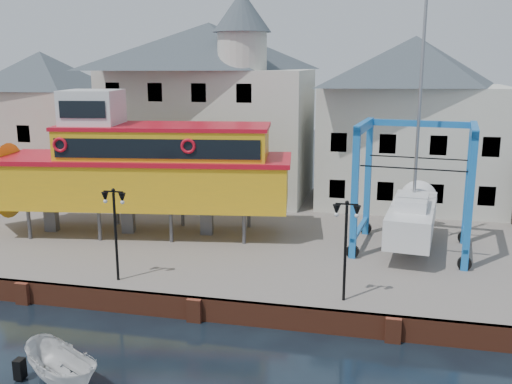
# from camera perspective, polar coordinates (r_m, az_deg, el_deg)

# --- Properties ---
(ground) EXTENTS (140.00, 140.00, 0.00)m
(ground) POSITION_cam_1_polar(r_m,az_deg,el_deg) (24.42, -6.10, -12.69)
(ground) COLOR black
(ground) RESTS_ON ground
(hardstanding) EXTENTS (44.00, 22.00, 1.00)m
(hardstanding) POSITION_cam_1_polar(r_m,az_deg,el_deg) (34.13, -0.14, -4.20)
(hardstanding) COLOR slate
(hardstanding) RESTS_ON ground
(quay_wall) EXTENTS (44.00, 0.47, 1.00)m
(quay_wall) POSITION_cam_1_polar(r_m,az_deg,el_deg) (24.30, -6.05, -11.52)
(quay_wall) COLOR brown
(quay_wall) RESTS_ON ground
(building_pink) EXTENTS (8.00, 7.00, 10.30)m
(building_pink) POSITION_cam_1_polar(r_m,az_deg,el_deg) (46.55, -20.35, 6.67)
(building_pink) COLOR #CA9E94
(building_pink) RESTS_ON hardstanding
(building_white_main) EXTENTS (14.00, 8.30, 14.00)m
(building_white_main) POSITION_cam_1_polar(r_m,az_deg,el_deg) (41.17, -4.49, 8.40)
(building_white_main) COLOR beige
(building_white_main) RESTS_ON hardstanding
(building_white_right) EXTENTS (12.00, 8.00, 11.20)m
(building_white_right) POSITION_cam_1_polar(r_m,az_deg,el_deg) (40.02, 15.28, 6.79)
(building_white_right) COLOR beige
(building_white_right) RESTS_ON hardstanding
(lamp_post_left) EXTENTS (1.12, 0.32, 4.20)m
(lamp_post_left) POSITION_cam_1_polar(r_m,az_deg,el_deg) (25.54, -13.97, -1.88)
(lamp_post_left) COLOR black
(lamp_post_left) RESTS_ON hardstanding
(lamp_post_right) EXTENTS (1.12, 0.32, 4.20)m
(lamp_post_right) POSITION_cam_1_polar(r_m,az_deg,el_deg) (22.93, 9.01, -3.33)
(lamp_post_right) COLOR black
(lamp_post_right) RESTS_ON hardstanding
(tour_boat) EXTENTS (18.90, 7.11, 8.03)m
(tour_boat) POSITION_cam_1_polar(r_m,az_deg,el_deg) (32.61, -12.83, 2.43)
(tour_boat) COLOR #59595E
(tour_boat) RESTS_ON hardstanding
(travel_lift) EXTENTS (6.37, 8.55, 12.63)m
(travel_lift) POSITION_cam_1_polar(r_m,az_deg,el_deg) (30.88, 15.48, -1.47)
(travel_lift) COLOR blue
(travel_lift) RESTS_ON hardstanding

